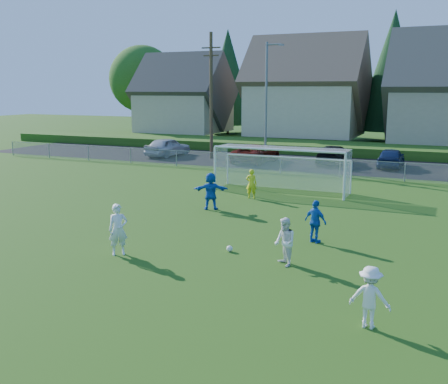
{
  "coord_description": "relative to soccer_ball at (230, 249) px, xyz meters",
  "views": [
    {
      "loc": [
        8.64,
        -11.59,
        5.64
      ],
      "look_at": [
        0.0,
        8.0,
        1.4
      ],
      "focal_mm": 42.0,
      "sensor_mm": 36.0,
      "label": 1
    }
  ],
  "objects": [
    {
      "name": "ground",
      "position": [
        -1.69,
        -4.65,
        -0.11
      ],
      "size": [
        160.0,
        160.0,
        0.0
      ],
      "primitive_type": "plane",
      "color": "#193D0C",
      "rests_on": "ground"
    },
    {
      "name": "asphalt_lot",
      "position": [
        -1.69,
        22.85,
        -0.1
      ],
      "size": [
        60.0,
        60.0,
        0.0
      ],
      "primitive_type": "plane",
      "color": "black",
      "rests_on": "ground"
    },
    {
      "name": "grass_embankment",
      "position": [
        -1.69,
        30.35,
        0.29
      ],
      "size": [
        70.0,
        6.0,
        0.8
      ],
      "primitive_type": "cube",
      "color": "#1E420F",
      "rests_on": "ground"
    },
    {
      "name": "soccer_ball",
      "position": [
        0.0,
        0.0,
        0.0
      ],
      "size": [
        0.22,
        0.22,
        0.22
      ],
      "primitive_type": "sphere",
      "color": "white",
      "rests_on": "ground"
    },
    {
      "name": "player_white_a",
      "position": [
        -3.37,
        -1.84,
        0.78
      ],
      "size": [
        0.77,
        0.75,
        1.78
      ],
      "primitive_type": "imported",
      "rotation": [
        0.0,
        0.0,
        0.72
      ],
      "color": "white",
      "rests_on": "ground"
    },
    {
      "name": "player_white_b",
      "position": [
        2.2,
        -0.62,
        0.68
      ],
      "size": [
        0.95,
        0.97,
        1.58
      ],
      "primitive_type": "imported",
      "rotation": [
        0.0,
        0.0,
        -0.85
      ],
      "color": "white",
      "rests_on": "ground"
    },
    {
      "name": "player_white_c",
      "position": [
        5.4,
        -4.11,
        0.65
      ],
      "size": [
        1.02,
        0.63,
        1.53
      ],
      "primitive_type": "imported",
      "rotation": [
        0.0,
        0.0,
        3.08
      ],
      "color": "white",
      "rests_on": "ground"
    },
    {
      "name": "player_blue_a",
      "position": [
        2.47,
        2.31,
        0.69
      ],
      "size": [
        1.02,
        0.73,
        1.61
      ],
      "primitive_type": "imported",
      "rotation": [
        0.0,
        0.0,
        2.74
      ],
      "color": "blue",
      "rests_on": "ground"
    },
    {
      "name": "player_blue_b",
      "position": [
        -3.42,
        5.71,
        0.78
      ],
      "size": [
        1.72,
        1.15,
        1.78
      ],
      "primitive_type": "imported",
      "rotation": [
        0.0,
        0.0,
        3.56
      ],
      "color": "blue",
      "rests_on": "ground"
    },
    {
      "name": "goalkeeper",
      "position": [
        -2.56,
        8.86,
        0.66
      ],
      "size": [
        0.63,
        0.48,
        1.55
      ],
      "primitive_type": "imported",
      "rotation": [
        0.0,
        0.0,
        3.35
      ],
      "color": "yellow",
      "rests_on": "ground"
    },
    {
      "name": "car_a",
      "position": [
        -15.24,
        22.23,
        0.68
      ],
      "size": [
        2.47,
        4.86,
        1.59
      ],
      "primitive_type": "imported",
      "rotation": [
        0.0,
        0.0,
        3.01
      ],
      "color": "#B4B5BC",
      "rests_on": "ground"
    },
    {
      "name": "car_c",
      "position": [
        -7.07,
        21.67,
        0.6
      ],
      "size": [
        2.72,
        5.28,
        1.42
      ],
      "primitive_type": "imported",
      "rotation": [
        0.0,
        0.0,
        3.07
      ],
      "color": "#63140B",
      "rests_on": "ground"
    },
    {
      "name": "car_d",
      "position": [
        -1.31,
        23.12,
        0.6
      ],
      "size": [
        2.11,
        4.94,
        1.42
      ],
      "primitive_type": "imported",
      "rotation": [
        0.0,
        0.0,
        3.12
      ],
      "color": "black",
      "rests_on": "ground"
    },
    {
      "name": "car_e",
      "position": [
        2.83,
        23.1,
        0.61
      ],
      "size": [
        1.74,
        4.24,
        1.44
      ],
      "primitive_type": "imported",
      "rotation": [
        0.0,
        0.0,
        3.15
      ],
      "color": "#152349",
      "rests_on": "ground"
    },
    {
      "name": "soccer_goal",
      "position": [
        -1.69,
        11.4,
        1.52
      ],
      "size": [
        7.42,
        1.9,
        2.5
      ],
      "color": "white",
      "rests_on": "ground"
    },
    {
      "name": "chainlink_fence",
      "position": [
        -1.69,
        17.35,
        0.52
      ],
      "size": [
        52.06,
        0.06,
        1.2
      ],
      "color": "gray",
      "rests_on": "ground"
    },
    {
      "name": "streetlight",
      "position": [
        -6.14,
        21.35,
        4.73
      ],
      "size": [
        1.38,
        0.18,
        9.0
      ],
      "color": "slate",
      "rests_on": "ground"
    },
    {
      "name": "utility_pole",
      "position": [
        -11.19,
        22.35,
        5.04
      ],
      "size": [
        1.6,
        0.26,
        10.0
      ],
      "color": "#473321",
      "rests_on": "ground"
    },
    {
      "name": "houses_row",
      "position": [
        0.28,
        37.82,
        7.22
      ],
      "size": [
        53.9,
        11.45,
        13.27
      ],
      "color": "tan",
      "rests_on": "ground"
    },
    {
      "name": "tree_row",
      "position": [
        -0.65,
        44.09,
        6.8
      ],
      "size": [
        65.98,
        12.36,
        13.8
      ],
      "color": "#382616",
      "rests_on": "ground"
    }
  ]
}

